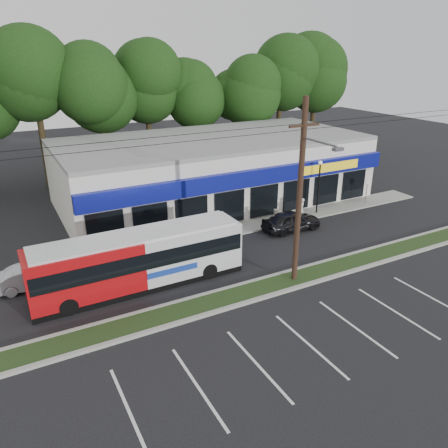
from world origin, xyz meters
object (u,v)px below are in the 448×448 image
utility_pole (298,189)px  car_silver (35,276)px  pedestrian_a (301,209)px  pedestrian_b (275,220)px  metrobus (139,259)px  car_dark (291,221)px  sign_post (367,187)px  lamp_post (319,181)px

utility_pole → car_silver: 14.83m
pedestrian_a → pedestrian_b: pedestrian_a is taller
utility_pole → pedestrian_b: 8.69m
metrobus → car_dark: size_ratio=2.66×
metrobus → pedestrian_a: size_ratio=6.53×
car_silver → utility_pole: bearing=-110.8°
car_dark → car_silver: 17.03m
car_dark → pedestrian_b: size_ratio=2.60×
sign_post → pedestrian_b: sign_post is taller
sign_post → car_dark: (-8.81, -1.59, -0.82)m
pedestrian_a → pedestrian_b: bearing=-6.2°
metrobus → utility_pole: bearing=-25.7°
lamp_post → car_dark: bearing=-154.5°
sign_post → pedestrian_a: (-7.00, -0.35, -0.68)m
utility_pole → car_silver: size_ratio=12.46×
pedestrian_a → pedestrian_b: 2.95m
car_silver → lamp_post: bearing=-80.2°
car_dark → car_silver: bearing=91.1°
utility_pole → lamp_post: bearing=43.9°
car_dark → sign_post: bearing=-78.6°
metrobus → pedestrian_a: (13.74, 3.73, -0.75)m
sign_post → car_dark: size_ratio=0.51×
lamp_post → metrobus: (-15.74, -4.30, -1.04)m
utility_pole → lamp_post: (8.17, 7.87, -2.74)m
metrobus → lamp_post: bearing=14.9°
lamp_post → metrobus: size_ratio=0.37×
car_dark → pedestrian_b: 1.19m
lamp_post → pedestrian_b: size_ratio=2.56×
sign_post → pedestrian_b: 9.95m
lamp_post → car_dark: (-3.81, -1.81, -1.93)m
lamp_post → car_silver: size_ratio=1.06×
utility_pole → pedestrian_b: (3.30, 6.60, -4.58)m
metrobus → car_dark: bearing=11.4°
utility_pole → lamp_post: 11.67m
pedestrian_a → metrobus: bearing=-4.8°
car_dark → pedestrian_b: (-1.06, 0.54, 0.09)m
pedestrian_a → lamp_post: bearing=176.0°
lamp_post → car_silver: lamp_post is taller
metrobus → car_silver: bearing=153.5°
metrobus → pedestrian_b: size_ratio=6.92×
metrobus → car_silver: 5.76m
utility_pole → metrobus: bearing=154.7°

